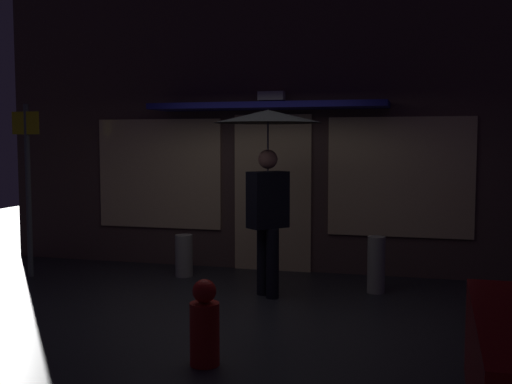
% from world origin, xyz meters
% --- Properties ---
extents(ground_plane, '(18.00, 18.00, 0.00)m').
position_xyz_m(ground_plane, '(0.00, 0.00, 0.00)').
color(ground_plane, '#26262B').
extents(building_facade, '(8.27, 1.00, 4.26)m').
position_xyz_m(building_facade, '(0.00, 2.34, 2.11)').
color(building_facade, brown).
rests_on(building_facade, ground).
extents(person_with_umbrella, '(1.26, 1.26, 2.19)m').
position_xyz_m(person_with_umbrella, '(0.29, 0.73, 1.72)').
color(person_with_umbrella, black).
rests_on(person_with_umbrella, ground).
extents(street_sign_post, '(0.40, 0.07, 2.32)m').
position_xyz_m(street_sign_post, '(-3.07, 0.94, 1.32)').
color(street_sign_post, '#595B60').
rests_on(street_sign_post, ground).
extents(sidewalk_bollard, '(0.24, 0.24, 0.57)m').
position_xyz_m(sidewalk_bollard, '(-1.07, 1.48, 0.28)').
color(sidewalk_bollard, '#9E998E').
rests_on(sidewalk_bollard, ground).
extents(sidewalk_bollard_2, '(0.21, 0.21, 0.68)m').
position_xyz_m(sidewalk_bollard_2, '(1.51, 1.23, 0.34)').
color(sidewalk_bollard_2, '#9E998E').
rests_on(sidewalk_bollard_2, ground).
extents(fire_hydrant, '(0.24, 0.24, 0.71)m').
position_xyz_m(fire_hydrant, '(0.32, -1.58, 0.33)').
color(fire_hydrant, '#B21914').
rests_on(fire_hydrant, ground).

